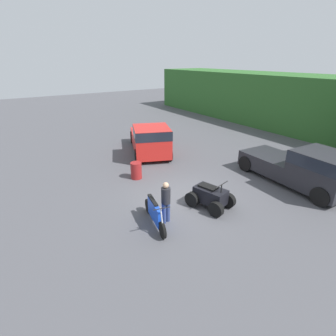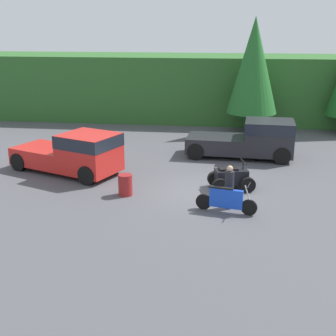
{
  "view_description": "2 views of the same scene",
  "coord_description": "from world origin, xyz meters",
  "px_view_note": "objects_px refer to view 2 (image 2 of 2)",
  "views": [
    {
      "loc": [
        8.38,
        -6.31,
        5.9
      ],
      "look_at": [
        -1.43,
        0.11,
        0.95
      ],
      "focal_mm": 28.0,
      "sensor_mm": 36.0,
      "label": 1
    },
    {
      "loc": [
        1.0,
        -18.52,
        6.78
      ],
      "look_at": [
        -1.43,
        0.11,
        0.95
      ],
      "focal_mm": 50.0,
      "sensor_mm": 36.0,
      "label": 2
    }
  ],
  "objects_px": {
    "pickup_truck_second": "(252,138)",
    "dirt_bike": "(226,200)",
    "rider_person": "(229,185)",
    "steel_barrel": "(125,185)",
    "pickup_truck_red": "(75,152)",
    "quad_atv": "(231,178)"
  },
  "relations": [
    {
      "from": "pickup_truck_second",
      "to": "steel_barrel",
      "type": "xyz_separation_m",
      "value": [
        -5.37,
        -6.4,
        -0.61
      ]
    },
    {
      "from": "pickup_truck_red",
      "to": "rider_person",
      "type": "bearing_deg",
      "value": -3.09
    },
    {
      "from": "dirt_bike",
      "to": "quad_atv",
      "type": "relative_size",
      "value": 1.11
    },
    {
      "from": "pickup_truck_red",
      "to": "steel_barrel",
      "type": "height_order",
      "value": "pickup_truck_red"
    },
    {
      "from": "pickup_truck_red",
      "to": "steel_barrel",
      "type": "bearing_deg",
      "value": -18.54
    },
    {
      "from": "pickup_truck_second",
      "to": "steel_barrel",
      "type": "relative_size",
      "value": 6.38
    },
    {
      "from": "quad_atv",
      "to": "rider_person",
      "type": "xyz_separation_m",
      "value": [
        -0.08,
        -2.18,
        0.44
      ]
    },
    {
      "from": "pickup_truck_second",
      "to": "dirt_bike",
      "type": "relative_size",
      "value": 2.44
    },
    {
      "from": "pickup_truck_red",
      "to": "dirt_bike",
      "type": "relative_size",
      "value": 2.48
    },
    {
      "from": "pickup_truck_red",
      "to": "steel_barrel",
      "type": "distance_m",
      "value": 3.88
    },
    {
      "from": "pickup_truck_red",
      "to": "pickup_truck_second",
      "type": "distance_m",
      "value": 9.15
    },
    {
      "from": "quad_atv",
      "to": "steel_barrel",
      "type": "height_order",
      "value": "quad_atv"
    },
    {
      "from": "quad_atv",
      "to": "rider_person",
      "type": "distance_m",
      "value": 2.22
    },
    {
      "from": "pickup_truck_red",
      "to": "quad_atv",
      "type": "distance_m",
      "value": 7.33
    },
    {
      "from": "rider_person",
      "to": "steel_barrel",
      "type": "distance_m",
      "value": 4.34
    },
    {
      "from": "rider_person",
      "to": "quad_atv",
      "type": "bearing_deg",
      "value": 81.19
    },
    {
      "from": "steel_barrel",
      "to": "dirt_bike",
      "type": "bearing_deg",
      "value": -17.57
    },
    {
      "from": "pickup_truck_red",
      "to": "pickup_truck_second",
      "type": "xyz_separation_m",
      "value": [
        8.27,
        3.9,
        0.0
      ]
    },
    {
      "from": "dirt_bike",
      "to": "steel_barrel",
      "type": "relative_size",
      "value": 2.62
    },
    {
      "from": "pickup_truck_red",
      "to": "quad_atv",
      "type": "xyz_separation_m",
      "value": [
        7.21,
        -1.2,
        -0.57
      ]
    },
    {
      "from": "pickup_truck_red",
      "to": "steel_barrel",
      "type": "xyz_separation_m",
      "value": [
        2.91,
        -2.51,
        -0.61
      ]
    },
    {
      "from": "pickup_truck_second",
      "to": "quad_atv",
      "type": "distance_m",
      "value": 5.24
    }
  ]
}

